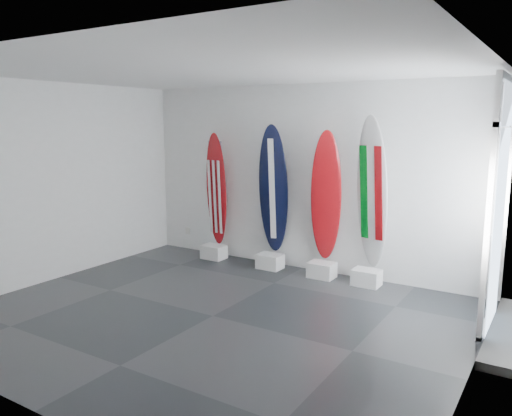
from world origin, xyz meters
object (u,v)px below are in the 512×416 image
Objects in this scene: surfboard_navy at (273,190)px; surfboard_italy at (372,193)px; surfboard_usa at (216,189)px; surfboard_swiss at (326,197)px.

surfboard_italy is at bearing -15.20° from surfboard_navy.
surfboard_usa is 0.96× the size of surfboard_swiss.
surfboard_navy is 0.94m from surfboard_swiss.
surfboard_italy reaches higher than surfboard_swiss.
surfboard_usa is 2.83m from surfboard_italy.
surfboard_italy is (2.83, 0.00, 0.14)m from surfboard_usa.
surfboard_usa is at bearing 158.78° from surfboard_swiss.
surfboard_swiss is (2.10, 0.00, 0.03)m from surfboard_usa.
surfboard_usa is 0.87× the size of surfboard_italy.
surfboard_usa is 2.10m from surfboard_swiss.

